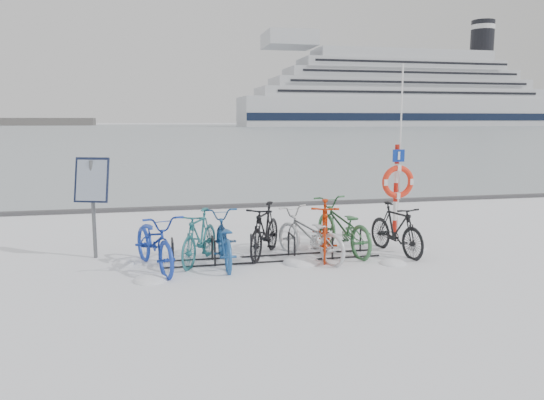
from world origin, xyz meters
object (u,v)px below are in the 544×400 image
at_px(lifebuoy_station, 398,182).
at_px(cruise_ferry, 399,97).
at_px(info_board, 92,186).
at_px(bike_rack, 272,250).

distance_m(lifebuoy_station, cruise_ferry, 211.64).
xyz_separation_m(lifebuoy_station, cruise_ferry, (91.55, 190.53, 10.41)).
bearing_deg(lifebuoy_station, info_board, -177.62).
distance_m(bike_rack, info_board, 3.49).
bearing_deg(bike_rack, lifebuoy_station, 19.78).
distance_m(info_board, lifebuoy_station, 6.14).
bearing_deg(info_board, cruise_ferry, 82.37).
bearing_deg(info_board, bike_rack, 5.33).
xyz_separation_m(info_board, lifebuoy_station, (6.13, 0.26, -0.11)).
bearing_deg(cruise_ferry, lifebuoy_station, -115.66).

